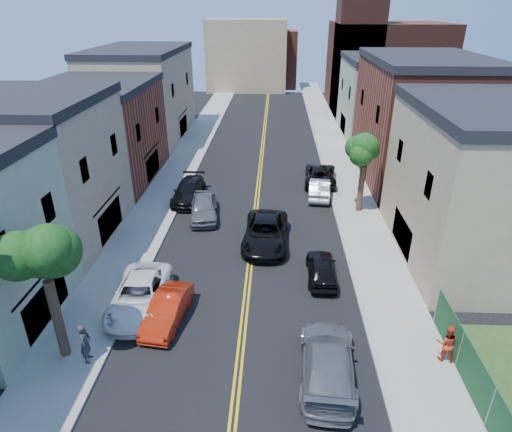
# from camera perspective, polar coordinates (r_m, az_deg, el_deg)

# --- Properties ---
(sidewalk_left) EXTENTS (3.20, 100.00, 0.15)m
(sidewalk_left) POSITION_cam_1_polar(r_m,az_deg,el_deg) (44.14, -9.79, 6.62)
(sidewalk_left) COLOR gray
(sidewalk_left) RESTS_ON ground
(sidewalk_right) EXTENTS (3.20, 100.00, 0.15)m
(sidewalk_right) POSITION_cam_1_polar(r_m,az_deg,el_deg) (43.63, 11.08, 6.28)
(sidewalk_right) COLOR gray
(sidewalk_right) RESTS_ON ground
(curb_left) EXTENTS (0.30, 100.00, 0.15)m
(curb_left) POSITION_cam_1_polar(r_m,az_deg,el_deg) (43.81, -7.53, 6.63)
(curb_left) COLOR gray
(curb_left) RESTS_ON ground
(curb_right) EXTENTS (0.30, 100.00, 0.15)m
(curb_right) POSITION_cam_1_polar(r_m,az_deg,el_deg) (43.41, 8.78, 6.36)
(curb_right) COLOR gray
(curb_right) RESTS_ON ground
(bldg_left_tan_near) EXTENTS (9.00, 10.00, 9.00)m
(bldg_left_tan_near) POSITION_cam_1_polar(r_m,az_deg,el_deg) (31.56, -26.89, 4.75)
(bldg_left_tan_near) COLOR #998466
(bldg_left_tan_near) RESTS_ON ground
(bldg_left_brick) EXTENTS (9.00, 12.00, 8.00)m
(bldg_left_brick) POSITION_cam_1_polar(r_m,az_deg,el_deg) (41.14, -19.79, 9.78)
(bldg_left_brick) COLOR brown
(bldg_left_brick) RESTS_ON ground
(bldg_left_tan_far) EXTENTS (9.00, 16.00, 9.50)m
(bldg_left_tan_far) POSITION_cam_1_polar(r_m,az_deg,el_deg) (53.85, -14.56, 14.85)
(bldg_left_tan_far) COLOR #998466
(bldg_left_tan_far) RESTS_ON ground
(bldg_right_tan) EXTENTS (9.00, 12.00, 9.00)m
(bldg_right_tan) POSITION_cam_1_polar(r_m,az_deg,el_deg) (29.44, 27.77, 3.14)
(bldg_right_tan) COLOR #998466
(bldg_right_tan) RESTS_ON ground
(bldg_right_brick) EXTENTS (9.00, 14.00, 10.00)m
(bldg_right_brick) POSITION_cam_1_polar(r_m,az_deg,el_deg) (41.76, 20.49, 11.33)
(bldg_right_brick) COLOR brown
(bldg_right_brick) RESTS_ON ground
(bldg_right_palegrn) EXTENTS (9.00, 12.00, 8.50)m
(bldg_right_palegrn) POSITION_cam_1_polar(r_m,az_deg,el_deg) (55.12, 16.28, 14.36)
(bldg_right_palegrn) COLOR gray
(bldg_right_palegrn) RESTS_ON ground
(church) EXTENTS (16.20, 14.20, 22.60)m
(church) POSITION_cam_1_polar(r_m,az_deg,el_deg) (69.74, 15.85, 19.18)
(church) COLOR #4C2319
(church) RESTS_ON ground
(backdrop_left) EXTENTS (14.00, 8.00, 12.00)m
(backdrop_left) POSITION_cam_1_polar(r_m,az_deg,el_deg) (83.29, -1.21, 20.20)
(backdrop_left) COLOR #998466
(backdrop_left) RESTS_ON ground
(backdrop_center) EXTENTS (10.00, 8.00, 10.00)m
(backdrop_center) POSITION_cam_1_polar(r_m,az_deg,el_deg) (87.20, 1.77, 19.79)
(backdrop_center) COLOR brown
(backdrop_center) RESTS_ON ground
(tree_left_mid) EXTENTS (5.20, 5.20, 9.29)m
(tree_left_mid) POSITION_cam_1_polar(r_m,az_deg,el_deg) (19.08, -26.84, -1.37)
(tree_left_mid) COLOR #322619
(tree_left_mid) RESTS_ON sidewalk_left
(tree_right_far) EXTENTS (4.40, 4.40, 8.03)m
(tree_right_far) POSITION_cam_1_polar(r_m,az_deg,el_deg) (32.55, 14.25, 9.73)
(tree_right_far) COLOR #322619
(tree_right_far) RESTS_ON sidewalk_right
(red_sedan) EXTENTS (2.01, 4.42, 1.40)m
(red_sedan) POSITION_cam_1_polar(r_m,az_deg,el_deg) (22.70, -11.48, -11.91)
(red_sedan) COLOR red
(red_sedan) RESTS_ON ground
(white_pickup) EXTENTS (2.83, 5.78, 1.58)m
(white_pickup) POSITION_cam_1_polar(r_m,az_deg,el_deg) (23.88, -14.96, -9.93)
(white_pickup) COLOR white
(white_pickup) RESTS_ON ground
(grey_car_left) EXTENTS (2.65, 5.18, 1.69)m
(grey_car_left) POSITION_cam_1_polar(r_m,az_deg,el_deg) (32.62, -6.83, 1.16)
(grey_car_left) COLOR #56595E
(grey_car_left) RESTS_ON ground
(black_car_left) EXTENTS (2.22, 5.44, 1.58)m
(black_car_left) POSITION_cam_1_polar(r_m,az_deg,el_deg) (35.75, -8.76, 3.22)
(black_car_left) COLOR black
(black_car_left) RESTS_ON ground
(grey_car_right) EXTENTS (2.73, 5.84, 1.65)m
(grey_car_right) POSITION_cam_1_polar(r_m,az_deg,el_deg) (19.69, 9.30, -18.24)
(grey_car_right) COLOR slate
(grey_car_right) RESTS_ON ground
(black_car_right) EXTENTS (1.70, 4.16, 1.41)m
(black_car_right) POSITION_cam_1_polar(r_m,az_deg,el_deg) (25.64, 8.58, -6.75)
(black_car_right) COLOR black
(black_car_right) RESTS_ON ground
(silver_car_right) EXTENTS (2.09, 4.82, 1.54)m
(silver_car_right) POSITION_cam_1_polar(r_m,az_deg,el_deg) (36.41, 8.28, 3.66)
(silver_car_right) COLOR #AFB3B7
(silver_car_right) RESTS_ON ground
(dark_car_right_far) EXTENTS (3.07, 5.91, 1.59)m
(dark_car_right_far) POSITION_cam_1_polar(r_m,az_deg,el_deg) (39.33, 8.40, 5.41)
(dark_car_right_far) COLOR black
(dark_car_right_far) RESTS_ON ground
(black_suv_lane) EXTENTS (3.06, 6.21, 1.70)m
(black_suv_lane) POSITION_cam_1_polar(r_m,az_deg,el_deg) (28.82, 1.25, -2.17)
(black_suv_lane) COLOR black
(black_suv_lane) RESTS_ON ground
(pedestrian_left) EXTENTS (0.58, 0.78, 1.95)m
(pedestrian_left) POSITION_cam_1_polar(r_m,az_deg,el_deg) (21.19, -21.37, -15.17)
(pedestrian_left) COLOR #2A2A32
(pedestrian_left) RESTS_ON sidewalk_left
(pedestrian_right) EXTENTS (1.02, 0.87, 1.83)m
(pedestrian_right) POSITION_cam_1_polar(r_m,az_deg,el_deg) (21.61, 23.62, -14.93)
(pedestrian_right) COLOR #B8351C
(pedestrian_right) RESTS_ON sidewalk_right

